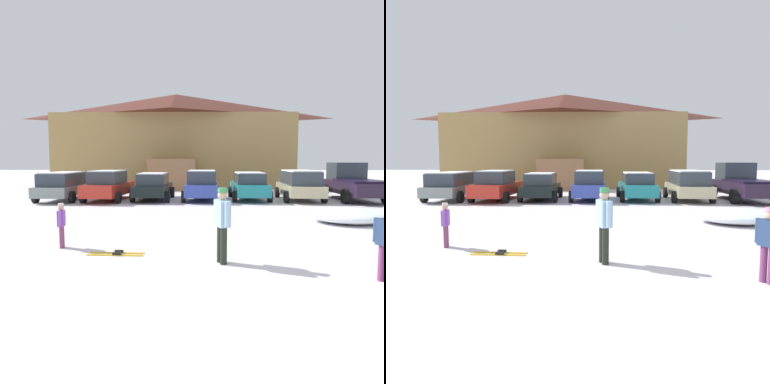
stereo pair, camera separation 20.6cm
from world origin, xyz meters
The scene contains 13 objects.
ground centered at (0.00, 0.00, 0.00)m, with size 160.00×160.00×0.00m, color silver.
ski_lodge centered at (-2.32, 27.71, 4.20)m, with size 20.42×11.19×8.31m.
parked_grey_wagon centered at (-8.03, 15.31, 0.88)m, with size 2.20×4.56×1.61m.
parked_red_sedan centered at (-5.40, 15.26, 0.86)m, with size 2.36×4.82×1.71m.
parked_black_sedan centered at (-2.89, 15.52, 0.79)m, with size 2.22×4.33×1.56m.
parked_blue_hatchback centered at (-0.09, 15.41, 0.86)m, with size 2.26×4.14×1.72m.
parked_teal_hatchback centered at (2.65, 15.80, 0.82)m, with size 2.16×4.71×1.60m.
parked_beige_suv centered at (5.51, 15.54, 0.92)m, with size 2.40×4.64×1.72m.
pickup_truck centered at (8.55, 15.73, 0.99)m, with size 2.49×5.54×2.15m.
skier_child_in_purple_jacket centered at (-3.86, 4.56, 0.66)m, with size 0.22×0.43×1.16m.
skier_adult_in_blue_parka centered at (0.20, 3.28, 0.94)m, with size 0.36×0.59×1.67m.
pair_of_skis centered at (-2.29, 3.94, 0.02)m, with size 1.36×0.34×0.08m.
plowed_snow_pile centered at (5.23, 8.36, 0.25)m, with size 2.90×2.32×0.51m, color white.
Camera 1 is at (-0.34, -4.10, 2.25)m, focal length 32.00 mm.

